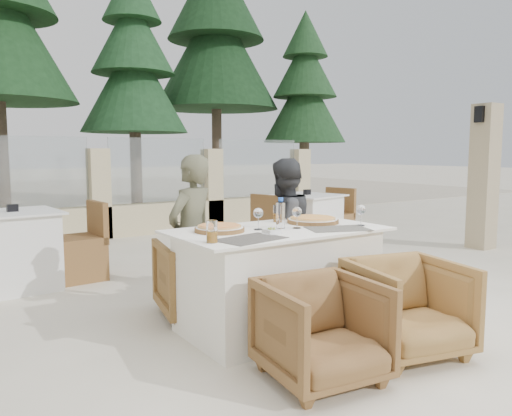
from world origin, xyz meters
TOP-DOWN VIEW (x-y plane):
  - ground at (0.00, 0.00)m, footprint 80.00×80.00m
  - sand_patch at (0.00, 14.00)m, footprint 30.00×16.00m
  - perimeter_wall_far at (0.00, 4.80)m, footprint 10.00×0.34m
  - lantern_pillar at (4.20, 1.00)m, footprint 0.34×0.34m
  - pine_centre at (1.50, 7.20)m, footprint 2.20×2.20m
  - pine_mid_right at (3.80, 7.80)m, footprint 2.99×2.99m
  - pine_far_right at (5.50, 6.50)m, footprint 1.98×1.98m
  - dining_table at (-0.08, 0.01)m, footprint 1.60×0.90m
  - placemat_near_left at (-0.50, -0.25)m, footprint 0.50×0.38m
  - placemat_near_right at (0.29, -0.25)m, footprint 0.53×0.44m
  - pizza_left at (-0.51, 0.14)m, footprint 0.44×0.44m
  - pizza_right at (0.35, 0.10)m, footprint 0.54×0.54m
  - water_bottle at (-0.05, 0.02)m, footprint 0.08×0.08m
  - wine_glass_centre at (-0.23, 0.05)m, footprint 0.10×0.10m
  - wine_glass_near at (0.06, -0.05)m, footprint 0.08×0.08m
  - wine_glass_corner at (0.56, -0.23)m, footprint 0.09×0.09m
  - beer_glass_left at (-0.77, -0.22)m, footprint 0.08×0.08m
  - beer_glass_right at (0.14, 0.31)m, footprint 0.09×0.09m
  - olive_dish at (-0.25, -0.16)m, footprint 0.14×0.14m
  - armchair_far_left at (-0.42, 0.60)m, footprint 0.81×0.82m
  - armchair_far_right at (0.34, 0.88)m, footprint 0.83×0.84m
  - armchair_near_left at (-0.39, -0.85)m, footprint 0.73×0.74m
  - armchair_near_right at (0.36, -0.87)m, footprint 0.82×0.83m
  - diner_left at (-0.50, 0.62)m, footprint 0.57×0.49m
  - diner_right at (0.38, 0.55)m, footprint 0.73×0.63m
  - bg_table_a at (-1.57, 2.32)m, footprint 1.69×0.93m
  - bg_table_b at (2.05, 2.23)m, footprint 1.79×1.18m

SIDE VIEW (x-z plane):
  - ground at x=0.00m, z-range 0.00..0.00m
  - sand_patch at x=0.00m, z-range 0.00..0.01m
  - armchair_far_right at x=0.34m, z-range 0.00..0.58m
  - armchair_near_left at x=-0.39m, z-range 0.00..0.61m
  - armchair_near_right at x=0.36m, z-range 0.00..0.63m
  - armchair_far_left at x=-0.42m, z-range 0.00..0.64m
  - dining_table at x=-0.08m, z-range 0.00..0.77m
  - bg_table_a at x=-1.57m, z-range 0.00..0.77m
  - bg_table_b at x=2.05m, z-range 0.00..0.77m
  - diner_right at x=0.38m, z-range 0.00..1.29m
  - diner_left at x=-0.50m, z-range 0.00..1.33m
  - placemat_near_left at x=-0.50m, z-range 0.77..0.77m
  - placemat_near_right at x=0.29m, z-range 0.77..0.77m
  - olive_dish at x=-0.25m, z-range 0.77..0.81m
  - pizza_left at x=-0.51m, z-range 0.77..0.82m
  - pizza_right at x=0.35m, z-range 0.77..0.82m
  - perimeter_wall_far at x=0.00m, z-range 0.00..1.60m
  - beer_glass_right at x=0.14m, z-range 0.77..0.91m
  - beer_glass_left at x=-0.77m, z-range 0.77..0.91m
  - wine_glass_centre at x=-0.23m, z-range 0.77..0.95m
  - wine_glass_near at x=0.06m, z-range 0.77..0.95m
  - wine_glass_corner at x=0.56m, z-range 0.77..0.95m
  - water_bottle at x=-0.05m, z-range 0.77..1.00m
  - lantern_pillar at x=4.20m, z-range 0.00..2.00m
  - pine_far_right at x=5.50m, z-range 0.00..4.50m
  - pine_centre at x=1.50m, z-range 0.00..5.00m
  - pine_mid_right at x=3.80m, z-range 0.00..6.80m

